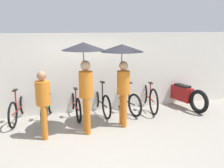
{
  "coord_description": "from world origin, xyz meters",
  "views": [
    {
      "loc": [
        -1.18,
        -5.22,
        2.48
      ],
      "look_at": [
        0.56,
        0.98,
        1.0
      ],
      "focal_mm": 40.0,
      "sensor_mm": 36.0,
      "label": 1
    }
  ],
  "objects_px": {
    "parked_bicycle_0": "(19,108)",
    "pedestrian_trailing": "(122,61)",
    "parked_bicycle_1": "(48,107)",
    "pedestrian_center": "(84,63)",
    "parked_bicycle_2": "(75,104)",
    "parked_bicycle_3": "(100,101)",
    "motorcycle": "(182,94)",
    "pedestrian_leading": "(43,100)",
    "parked_bicycle_4": "(126,100)",
    "parked_bicycle_5": "(148,96)"
  },
  "relations": [
    {
      "from": "parked_bicycle_5",
      "to": "parked_bicycle_3",
      "type": "bearing_deg",
      "value": 96.33
    },
    {
      "from": "pedestrian_leading",
      "to": "pedestrian_trailing",
      "type": "xyz_separation_m",
      "value": [
        1.93,
        0.3,
        0.76
      ]
    },
    {
      "from": "parked_bicycle_1",
      "to": "pedestrian_center",
      "type": "xyz_separation_m",
      "value": [
        0.86,
        -1.12,
        1.33
      ]
    },
    {
      "from": "parked_bicycle_0",
      "to": "parked_bicycle_2",
      "type": "relative_size",
      "value": 0.95
    },
    {
      "from": "pedestrian_leading",
      "to": "parked_bicycle_2",
      "type": "bearing_deg",
      "value": 59.29
    },
    {
      "from": "parked_bicycle_2",
      "to": "pedestrian_leading",
      "type": "bearing_deg",
      "value": 143.99
    },
    {
      "from": "parked_bicycle_5",
      "to": "pedestrian_leading",
      "type": "height_order",
      "value": "pedestrian_leading"
    },
    {
      "from": "pedestrian_trailing",
      "to": "motorcycle",
      "type": "xyz_separation_m",
      "value": [
        2.28,
        0.91,
        -1.26
      ]
    },
    {
      "from": "pedestrian_center",
      "to": "pedestrian_trailing",
      "type": "height_order",
      "value": "pedestrian_center"
    },
    {
      "from": "parked_bicycle_1",
      "to": "pedestrian_trailing",
      "type": "bearing_deg",
      "value": -104.83
    },
    {
      "from": "pedestrian_center",
      "to": "parked_bicycle_1",
      "type": "bearing_deg",
      "value": 121.01
    },
    {
      "from": "pedestrian_trailing",
      "to": "parked_bicycle_1",
      "type": "bearing_deg",
      "value": 152.16
    },
    {
      "from": "parked_bicycle_5",
      "to": "parked_bicycle_4",
      "type": "bearing_deg",
      "value": 102.17
    },
    {
      "from": "motorcycle",
      "to": "pedestrian_center",
      "type": "bearing_deg",
      "value": 96.34
    },
    {
      "from": "parked_bicycle_3",
      "to": "parked_bicycle_4",
      "type": "bearing_deg",
      "value": -101.73
    },
    {
      "from": "parked_bicycle_4",
      "to": "parked_bicycle_5",
      "type": "xyz_separation_m",
      "value": [
        0.75,
        0.07,
        0.05
      ]
    },
    {
      "from": "pedestrian_trailing",
      "to": "parked_bicycle_2",
      "type": "bearing_deg",
      "value": 137.32
    },
    {
      "from": "parked_bicycle_4",
      "to": "motorcycle",
      "type": "relative_size",
      "value": 0.77
    },
    {
      "from": "parked_bicycle_4",
      "to": "parked_bicycle_1",
      "type": "bearing_deg",
      "value": 76.59
    },
    {
      "from": "parked_bicycle_2",
      "to": "pedestrian_trailing",
      "type": "bearing_deg",
      "value": -133.97
    },
    {
      "from": "parked_bicycle_2",
      "to": "parked_bicycle_3",
      "type": "relative_size",
      "value": 1.03
    },
    {
      "from": "parked_bicycle_0",
      "to": "parked_bicycle_2",
      "type": "xyz_separation_m",
      "value": [
        1.5,
        -0.03,
        -0.0
      ]
    },
    {
      "from": "parked_bicycle_0",
      "to": "parked_bicycle_2",
      "type": "bearing_deg",
      "value": -80.04
    },
    {
      "from": "parked_bicycle_1",
      "to": "pedestrian_trailing",
      "type": "height_order",
      "value": "pedestrian_trailing"
    },
    {
      "from": "pedestrian_leading",
      "to": "motorcycle",
      "type": "xyz_separation_m",
      "value": [
        4.21,
        1.21,
        -0.5
      ]
    },
    {
      "from": "parked_bicycle_2",
      "to": "pedestrian_leading",
      "type": "xyz_separation_m",
      "value": [
        -0.85,
        -1.27,
        0.54
      ]
    },
    {
      "from": "pedestrian_leading",
      "to": "motorcycle",
      "type": "relative_size",
      "value": 0.74
    },
    {
      "from": "parked_bicycle_3",
      "to": "parked_bicycle_4",
      "type": "height_order",
      "value": "parked_bicycle_4"
    },
    {
      "from": "parked_bicycle_5",
      "to": "pedestrian_trailing",
      "type": "height_order",
      "value": "pedestrian_trailing"
    },
    {
      "from": "parked_bicycle_4",
      "to": "parked_bicycle_3",
      "type": "bearing_deg",
      "value": 70.54
    },
    {
      "from": "parked_bicycle_4",
      "to": "motorcycle",
      "type": "distance_m",
      "value": 1.87
    },
    {
      "from": "parked_bicycle_1",
      "to": "parked_bicycle_2",
      "type": "height_order",
      "value": "parked_bicycle_1"
    },
    {
      "from": "motorcycle",
      "to": "parked_bicycle_3",
      "type": "bearing_deg",
      "value": 75.6
    },
    {
      "from": "pedestrian_leading",
      "to": "pedestrian_trailing",
      "type": "height_order",
      "value": "pedestrian_trailing"
    },
    {
      "from": "pedestrian_trailing",
      "to": "motorcycle",
      "type": "bearing_deg",
      "value": 20.74
    },
    {
      "from": "parked_bicycle_0",
      "to": "pedestrian_trailing",
      "type": "relative_size",
      "value": 0.81
    },
    {
      "from": "parked_bicycle_2",
      "to": "motorcycle",
      "type": "bearing_deg",
      "value": -93.28
    },
    {
      "from": "pedestrian_center",
      "to": "pedestrian_trailing",
      "type": "relative_size",
      "value": 1.04
    },
    {
      "from": "parked_bicycle_1",
      "to": "pedestrian_trailing",
      "type": "relative_size",
      "value": 0.78
    },
    {
      "from": "parked_bicycle_2",
      "to": "pedestrian_center",
      "type": "xyz_separation_m",
      "value": [
        0.11,
        -1.16,
        1.32
      ]
    },
    {
      "from": "parked_bicycle_4",
      "to": "pedestrian_leading",
      "type": "bearing_deg",
      "value": 104.26
    },
    {
      "from": "motorcycle",
      "to": "pedestrian_trailing",
      "type": "bearing_deg",
      "value": 99.41
    },
    {
      "from": "pedestrian_center",
      "to": "pedestrian_trailing",
      "type": "xyz_separation_m",
      "value": [
        0.98,
        0.19,
        -0.02
      ]
    },
    {
      "from": "parked_bicycle_1",
      "to": "parked_bicycle_5",
      "type": "bearing_deg",
      "value": -76.78
    },
    {
      "from": "parked_bicycle_2",
      "to": "parked_bicycle_1",
      "type": "bearing_deg",
      "value": 90.68
    },
    {
      "from": "parked_bicycle_3",
      "to": "parked_bicycle_0",
      "type": "bearing_deg",
      "value": 84.56
    },
    {
      "from": "parked_bicycle_0",
      "to": "parked_bicycle_1",
      "type": "distance_m",
      "value": 0.76
    },
    {
      "from": "parked_bicycle_1",
      "to": "parked_bicycle_2",
      "type": "relative_size",
      "value": 0.91
    },
    {
      "from": "parked_bicycle_2",
      "to": "motorcycle",
      "type": "height_order",
      "value": "parked_bicycle_2"
    },
    {
      "from": "motorcycle",
      "to": "parked_bicycle_2",
      "type": "bearing_deg",
      "value": 76.67
    }
  ]
}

